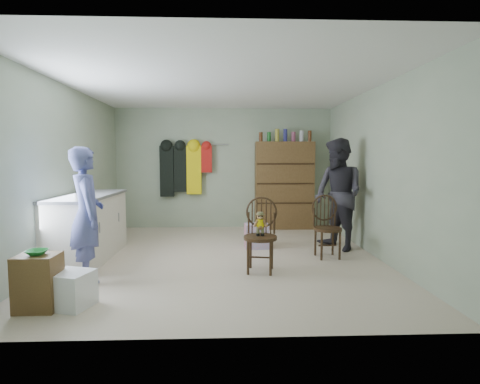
{
  "coord_description": "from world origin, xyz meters",
  "views": [
    {
      "loc": [
        0.03,
        -5.41,
        1.44
      ],
      "look_at": [
        0.25,
        0.2,
        0.95
      ],
      "focal_mm": 28.0,
      "sensor_mm": 36.0,
      "label": 1
    }
  ],
  "objects_px": {
    "dresser": "(284,185)",
    "chair_front": "(261,230)",
    "counter": "(88,227)",
    "chair_far": "(327,224)"
  },
  "relations": [
    {
      "from": "counter",
      "to": "chair_front",
      "type": "distance_m",
      "value": 2.52
    },
    {
      "from": "counter",
      "to": "dresser",
      "type": "bearing_deg",
      "value": 35.69
    },
    {
      "from": "counter",
      "to": "chair_far",
      "type": "distance_m",
      "value": 3.47
    },
    {
      "from": "dresser",
      "to": "chair_front",
      "type": "bearing_deg",
      "value": -104.48
    },
    {
      "from": "counter",
      "to": "dresser",
      "type": "distance_m",
      "value": 3.96
    },
    {
      "from": "counter",
      "to": "dresser",
      "type": "xyz_separation_m",
      "value": [
        3.2,
        2.3,
        0.44
      ]
    },
    {
      "from": "chair_front",
      "to": "dresser",
      "type": "height_order",
      "value": "dresser"
    },
    {
      "from": "chair_far",
      "to": "dresser",
      "type": "relative_size",
      "value": 0.45
    },
    {
      "from": "chair_front",
      "to": "dresser",
      "type": "relative_size",
      "value": 0.47
    },
    {
      "from": "chair_front",
      "to": "dresser",
      "type": "xyz_separation_m",
      "value": [
        0.77,
        2.97,
        0.38
      ]
    }
  ]
}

